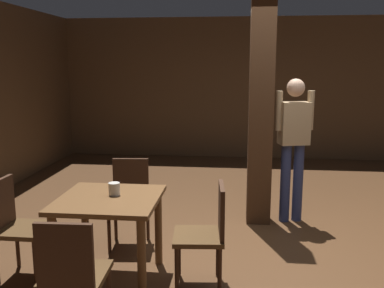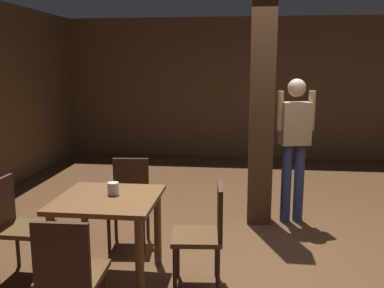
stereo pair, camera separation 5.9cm
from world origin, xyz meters
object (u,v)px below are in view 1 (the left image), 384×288
at_px(dining_table, 110,213).
at_px(napkin_cup, 114,189).
at_px(standing_person, 293,140).
at_px(chair_east, 207,230).
at_px(chair_west, 15,223).
at_px(chair_north, 130,198).
at_px(chair_south, 72,272).

bearing_deg(dining_table, napkin_cup, 66.68).
bearing_deg(standing_person, chair_east, -118.17).
xyz_separation_m(chair_west, chair_north, (0.82, 0.82, 0.00)).
bearing_deg(chair_east, napkin_cup, 174.24).
bearing_deg(standing_person, chair_north, -153.85).
height_order(dining_table, chair_north, chair_north).
relative_size(chair_west, chair_north, 1.00).
distance_m(dining_table, napkin_cup, 0.21).
bearing_deg(standing_person, chair_west, -146.88).
xyz_separation_m(chair_south, napkin_cup, (0.03, 0.92, 0.31)).
xyz_separation_m(dining_table, napkin_cup, (0.03, 0.07, 0.20)).
xyz_separation_m(chair_north, chair_east, (0.88, -0.81, 0.00)).
xyz_separation_m(dining_table, standing_person, (1.75, 1.66, 0.38)).
xyz_separation_m(chair_south, standing_person, (1.75, 2.52, 0.50)).
distance_m(chair_east, standing_person, 1.97).
height_order(chair_west, chair_east, same).
distance_m(chair_west, napkin_cup, 0.93).
bearing_deg(dining_table, chair_west, -178.02).
xyz_separation_m(chair_south, chair_east, (0.85, 0.84, 0.00)).
distance_m(chair_south, standing_person, 3.11).
bearing_deg(chair_south, dining_table, 89.73).
relative_size(chair_south, napkin_cup, 8.12).
height_order(dining_table, chair_east, chair_east).
height_order(chair_east, standing_person, standing_person).
height_order(chair_west, napkin_cup, chair_west).
relative_size(chair_west, chair_south, 1.00).
xyz_separation_m(chair_west, standing_person, (2.59, 1.69, 0.50)).
distance_m(chair_east, napkin_cup, 0.88).
distance_m(dining_table, chair_west, 0.85).
bearing_deg(chair_north, chair_east, -42.68).
bearing_deg(chair_south, chair_west, 135.62).
relative_size(dining_table, napkin_cup, 7.80).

